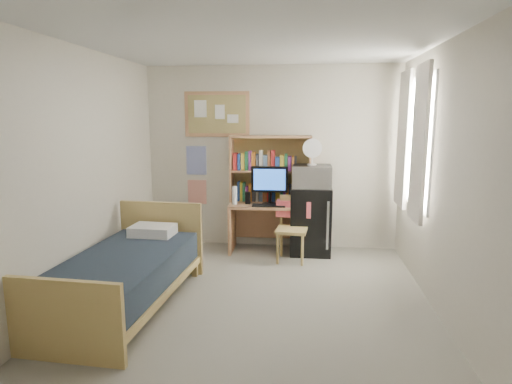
# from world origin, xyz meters

# --- Properties ---
(floor) EXTENTS (3.60, 4.20, 0.02)m
(floor) POSITION_xyz_m (0.00, 0.00, -0.01)
(floor) COLOR gray
(floor) RESTS_ON ground
(ceiling) EXTENTS (3.60, 4.20, 0.02)m
(ceiling) POSITION_xyz_m (0.00, 0.00, 2.60)
(ceiling) COLOR silver
(ceiling) RESTS_ON wall_back
(wall_back) EXTENTS (3.60, 0.04, 2.60)m
(wall_back) POSITION_xyz_m (0.00, 2.10, 1.30)
(wall_back) COLOR beige
(wall_back) RESTS_ON floor
(wall_front) EXTENTS (3.60, 0.04, 2.60)m
(wall_front) POSITION_xyz_m (0.00, -2.10, 1.30)
(wall_front) COLOR beige
(wall_front) RESTS_ON floor
(wall_left) EXTENTS (0.04, 4.20, 2.60)m
(wall_left) POSITION_xyz_m (-1.80, 0.00, 1.30)
(wall_left) COLOR beige
(wall_left) RESTS_ON floor
(wall_right) EXTENTS (0.04, 4.20, 2.60)m
(wall_right) POSITION_xyz_m (1.80, 0.00, 1.30)
(wall_right) COLOR beige
(wall_right) RESTS_ON floor
(window_unit) EXTENTS (0.10, 1.40, 1.70)m
(window_unit) POSITION_xyz_m (1.75, 1.20, 1.60)
(window_unit) COLOR white
(window_unit) RESTS_ON wall_right
(curtain_left) EXTENTS (0.04, 0.55, 1.70)m
(curtain_left) POSITION_xyz_m (1.72, 0.80, 1.60)
(curtain_left) COLOR white
(curtain_left) RESTS_ON wall_right
(curtain_right) EXTENTS (0.04, 0.55, 1.70)m
(curtain_right) POSITION_xyz_m (1.72, 1.60, 1.60)
(curtain_right) COLOR white
(curtain_right) RESTS_ON wall_right
(bulletin_board) EXTENTS (0.94, 0.03, 0.64)m
(bulletin_board) POSITION_xyz_m (-0.78, 2.08, 1.92)
(bulletin_board) COLOR #A29255
(bulletin_board) RESTS_ON wall_back
(poster_wave) EXTENTS (0.30, 0.01, 0.42)m
(poster_wave) POSITION_xyz_m (-1.10, 2.09, 1.25)
(poster_wave) COLOR #27399F
(poster_wave) RESTS_ON wall_back
(poster_japan) EXTENTS (0.28, 0.01, 0.36)m
(poster_japan) POSITION_xyz_m (-1.10, 2.09, 0.78)
(poster_japan) COLOR red
(poster_japan) RESTS_ON wall_back
(desk) EXTENTS (1.12, 0.58, 0.69)m
(desk) POSITION_xyz_m (0.01, 1.80, 0.35)
(desk) COLOR tan
(desk) RESTS_ON floor
(desk_chair) EXTENTS (0.47, 0.47, 0.86)m
(desk_chair) POSITION_xyz_m (0.34, 1.42, 0.43)
(desk_chair) COLOR tan
(desk_chair) RESTS_ON floor
(mini_fridge) EXTENTS (0.56, 0.56, 0.94)m
(mini_fridge) POSITION_xyz_m (0.58, 1.80, 0.47)
(mini_fridge) COLOR black
(mini_fridge) RESTS_ON floor
(bed) EXTENTS (1.08, 2.00, 0.54)m
(bed) POSITION_xyz_m (-1.28, -0.17, 0.27)
(bed) COLOR #19222E
(bed) RESTS_ON floor
(hutch) EXTENTS (1.15, 0.32, 0.93)m
(hutch) POSITION_xyz_m (0.01, 1.95, 1.16)
(hutch) COLOR tan
(hutch) RESTS_ON desk
(monitor) EXTENTS (0.50, 0.05, 0.53)m
(monitor) POSITION_xyz_m (0.01, 1.74, 0.96)
(monitor) COLOR black
(monitor) RESTS_ON desk
(keyboard) EXTENTS (0.45, 0.15, 0.02)m
(keyboard) POSITION_xyz_m (0.02, 1.60, 0.70)
(keyboard) COLOR black
(keyboard) RESTS_ON desk
(speaker_left) EXTENTS (0.07, 0.07, 0.17)m
(speaker_left) POSITION_xyz_m (-0.29, 1.73, 0.77)
(speaker_left) COLOR black
(speaker_left) RESTS_ON desk
(speaker_right) EXTENTS (0.08, 0.08, 0.18)m
(speaker_right) POSITION_xyz_m (0.31, 1.75, 0.78)
(speaker_right) COLOR black
(speaker_right) RESTS_ON desk
(water_bottle) EXTENTS (0.07, 0.07, 0.25)m
(water_bottle) POSITION_xyz_m (-0.47, 1.69, 0.82)
(water_bottle) COLOR white
(water_bottle) RESTS_ON desk
(hoodie) EXTENTS (0.48, 0.18, 0.22)m
(hoodie) POSITION_xyz_m (0.35, 1.62, 0.67)
(hoodie) COLOR #FD6067
(hoodie) RESTS_ON desk_chair
(microwave) EXTENTS (0.53, 0.40, 0.30)m
(microwave) POSITION_xyz_m (0.58, 1.78, 1.09)
(microwave) COLOR #B8B9BD
(microwave) RESTS_ON mini_fridge
(desk_fan) EXTENTS (0.26, 0.26, 0.32)m
(desk_fan) POSITION_xyz_m (0.58, 1.78, 1.40)
(desk_fan) COLOR white
(desk_fan) RESTS_ON microwave
(pillow) EXTENTS (0.50, 0.36, 0.12)m
(pillow) POSITION_xyz_m (-1.24, 0.58, 0.59)
(pillow) COLOR white
(pillow) RESTS_ON bed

